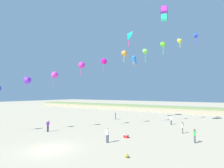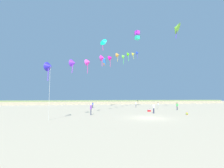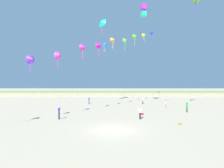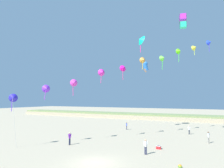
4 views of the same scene
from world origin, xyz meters
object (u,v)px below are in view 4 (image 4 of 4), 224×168
beach_cooler (159,147)px  large_kite_mid_trail (140,40)px  person_near_right (189,129)px  person_mid_center (146,145)px  large_kite_outer_drift (183,21)px  beach_ball (180,166)px  person_far_left (127,125)px  large_kite_low_lead (146,67)px  person_near_left (208,137)px  person_far_right (70,137)px

beach_cooler → large_kite_mid_trail: bearing=116.2°
person_near_right → person_mid_center: person_mid_center is taller
person_near_right → large_kite_outer_drift: large_kite_outer_drift is taller
person_near_right → beach_cooler: bearing=-100.4°
person_near_right → large_kite_mid_trail: 20.17m
large_kite_mid_trail → person_mid_center: bearing=-70.1°
person_mid_center → large_kite_outer_drift: size_ratio=0.73×
large_kite_outer_drift → beach_ball: size_ratio=6.58×
person_far_left → beach_cooler: person_far_left is taller
person_near_right → person_far_left: person_near_right is taller
large_kite_low_lead → large_kite_outer_drift: (8.38, -4.96, 6.70)m
person_far_left → person_near_left: bearing=-23.0°
person_near_left → person_far_left: size_ratio=1.10×
large_kite_mid_trail → beach_ball: 29.37m
person_near_left → person_near_right: bearing=116.6°
person_far_right → large_kite_mid_trail: (4.52, 17.32, 17.77)m
person_far_left → beach_ball: size_ratio=4.13×
large_kite_low_lead → person_near_left: bearing=-37.0°
person_far_left → beach_ball: 23.20m
person_near_left → large_kite_low_lead: large_kite_low_lead is taller
large_kite_mid_trail → person_far_left: bearing=-157.9°
person_far_right → beach_ball: person_far_right is taller
person_far_right → beach_cooler: size_ratio=3.01×
beach_cooler → person_far_right: bearing=-164.2°
large_kite_low_lead → beach_ball: (9.71, -21.54, -13.03)m
person_far_left → large_kite_outer_drift: large_kite_outer_drift is taller
person_far_left → large_kite_low_lead: (3.44, 2.44, 12.35)m
large_kite_low_lead → large_kite_mid_trail: size_ratio=0.61×
large_kite_low_lead → person_near_right: bearing=-16.4°
person_mid_center → person_far_right: 10.75m
person_far_right → large_kite_low_lead: large_kite_low_lead is taller
person_far_right → person_near_right: bearing=49.3°
person_near_left → person_far_left: 16.62m
person_near_left → beach_cooler: (-5.58, -6.44, -0.74)m
person_far_left → person_far_right: person_far_right is taller
beach_cooler → person_mid_center: bearing=-102.5°
person_near_right → large_kite_mid_trail: large_kite_mid_trail is taller
person_far_right → large_kite_outer_drift: size_ratio=0.73×
large_kite_mid_trail → beach_cooler: (6.93, -14.07, -18.56)m
person_far_right → beach_ball: (14.89, -2.92, -0.82)m
beach_cooler → person_far_left: bearing=126.9°
person_far_left → large_kite_outer_drift: (11.82, -2.52, 19.04)m
person_near_left → large_kite_low_lead: bearing=143.0°
person_far_right → person_near_left: bearing=29.6°
large_kite_low_lead → large_kite_mid_trail: 5.76m
person_near_right → person_mid_center: size_ratio=0.91×
person_mid_center → beach_ball: size_ratio=4.82×
large_kite_outer_drift → person_mid_center: bearing=-101.7°
large_kite_low_lead → large_kite_mid_trail: bearing=-116.6°
person_near_left → large_kite_outer_drift: (-3.47, 3.98, 18.96)m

